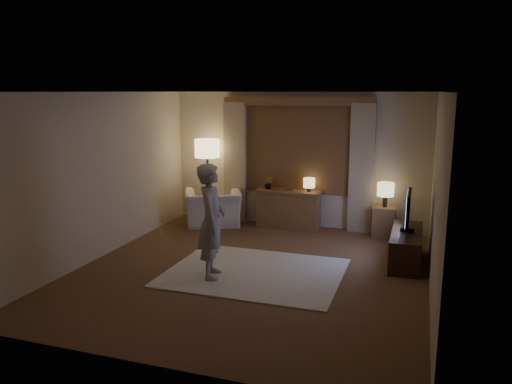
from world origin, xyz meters
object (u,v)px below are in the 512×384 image
at_px(armchair, 213,208).
at_px(tv_stand, 406,247).
at_px(person, 212,221).
at_px(sideboard, 288,210).
at_px(side_table, 384,222).

xyz_separation_m(armchair, tv_stand, (3.70, -1.08, -0.10)).
bearing_deg(person, sideboard, -24.10).
relative_size(armchair, person, 0.66).
bearing_deg(armchair, side_table, 158.88).
height_order(sideboard, armchair, sideboard).
distance_m(sideboard, person, 2.97).
xyz_separation_m(tv_stand, person, (-2.59, -1.53, 0.58)).
distance_m(sideboard, side_table, 1.81).
height_order(armchair, side_table, armchair).
relative_size(sideboard, tv_stand, 0.86).
height_order(armchair, tv_stand, armchair).
bearing_deg(tv_stand, side_table, 108.15).
bearing_deg(armchair, tv_stand, 138.14).
height_order(side_table, tv_stand, side_table).
bearing_deg(sideboard, armchair, -168.20).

